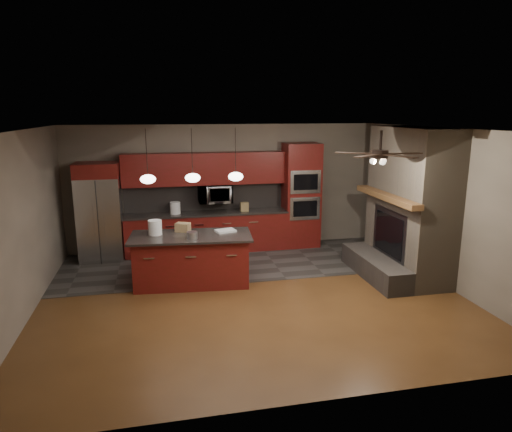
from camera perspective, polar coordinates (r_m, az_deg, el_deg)
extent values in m
plane|color=brown|center=(7.91, -0.46, -9.94)|extent=(7.00, 7.00, 0.00)
cube|color=white|center=(7.29, -0.50, 10.78)|extent=(7.00, 6.00, 0.02)
cube|color=gray|center=(10.38, -3.83, 3.64)|extent=(7.00, 0.02, 2.80)
cube|color=gray|center=(8.85, 22.31, 1.06)|extent=(0.02, 6.00, 2.80)
cube|color=gray|center=(7.60, -27.27, -1.25)|extent=(0.02, 6.00, 2.80)
cube|color=#393633|center=(9.56, -2.65, -5.79)|extent=(7.00, 2.40, 0.01)
cube|color=#6B5E4C|center=(8.97, 18.77, 1.49)|extent=(0.80, 2.00, 2.80)
cube|color=#413C36|center=(8.97, 14.61, -6.19)|extent=(0.50, 2.00, 0.40)
cube|color=#2D2D30|center=(8.91, 16.40, -2.22)|extent=(0.05, 1.20, 0.95)
cube|color=black|center=(8.90, 16.26, -2.23)|extent=(0.02, 1.00, 0.75)
cube|color=brown|center=(8.70, 16.00, 2.35)|extent=(0.22, 2.10, 0.10)
cube|color=maroon|center=(10.23, -6.14, -2.10)|extent=(3.55, 0.60, 0.86)
cube|color=black|center=(10.13, -6.20, 0.36)|extent=(3.59, 0.64, 0.04)
cube|color=black|center=(10.33, -6.41, 2.42)|extent=(3.55, 0.03, 0.60)
cube|color=maroon|center=(10.08, -6.41, 5.90)|extent=(3.55, 0.35, 0.70)
cube|color=maroon|center=(10.50, 5.65, 2.55)|extent=(0.80, 0.60, 2.38)
cube|color=silver|center=(10.26, 6.14, 0.93)|extent=(0.70, 0.03, 0.52)
cube|color=black|center=(10.25, 6.17, 0.91)|extent=(0.55, 0.02, 0.35)
cube|color=silver|center=(10.16, 6.22, 4.25)|extent=(0.70, 0.03, 0.52)
cube|color=black|center=(10.14, 6.25, 4.23)|extent=(0.55, 0.02, 0.35)
imported|color=silver|center=(10.11, -5.16, 2.79)|extent=(0.73, 0.41, 0.50)
cube|color=silver|center=(10.08, -18.88, -0.35)|extent=(0.88, 0.72, 1.76)
cube|color=#2D2D30|center=(9.72, -19.12, -0.84)|extent=(0.02, 0.02, 1.74)
cube|color=silver|center=(9.71, -19.73, -0.58)|extent=(0.03, 0.03, 0.88)
cube|color=silver|center=(9.69, -18.56, -0.52)|extent=(0.03, 0.03, 0.88)
cube|color=maroon|center=(9.90, -19.32, 5.44)|extent=(0.88, 0.72, 0.30)
cube|color=maroon|center=(8.36, -8.06, -5.55)|extent=(2.07, 1.01, 0.88)
cube|color=black|center=(8.23, -8.16, -2.51)|extent=(2.23, 1.17, 0.04)
cylinder|color=white|center=(8.34, -12.50, -1.41)|extent=(0.27, 0.27, 0.26)
cylinder|color=silver|center=(7.96, -7.99, -2.41)|extent=(0.24, 0.24, 0.13)
cube|color=silver|center=(8.39, -3.84, -1.84)|extent=(0.40, 0.33, 0.04)
cube|color=#99794F|center=(8.47, -9.13, -1.40)|extent=(0.30, 0.27, 0.16)
cylinder|color=silver|center=(10.05, -10.08, 1.00)|extent=(0.23, 0.23, 0.26)
cube|color=olive|center=(10.17, -1.47, 1.16)|extent=(0.18, 0.14, 0.19)
cylinder|color=black|center=(7.86, -13.52, 7.74)|extent=(0.01, 0.01, 0.78)
ellipsoid|color=white|center=(7.92, -13.35, 4.50)|extent=(0.26, 0.26, 0.16)
cylinder|color=black|center=(7.88, -8.02, 7.98)|extent=(0.01, 0.01, 0.78)
ellipsoid|color=white|center=(7.93, -7.92, 4.75)|extent=(0.26, 0.26, 0.16)
cylinder|color=black|center=(7.97, -2.58, 8.15)|extent=(0.01, 0.01, 0.78)
ellipsoid|color=white|center=(8.02, -2.55, 4.95)|extent=(0.26, 0.26, 0.16)
cylinder|color=black|center=(7.14, 15.34, 9.08)|extent=(0.04, 0.04, 0.30)
cylinder|color=black|center=(7.15, 15.25, 7.48)|extent=(0.24, 0.24, 0.12)
cube|color=black|center=(7.34, 17.91, 7.44)|extent=(0.60, 0.12, 0.01)
cube|color=black|center=(7.53, 14.79, 7.76)|extent=(0.30, 0.61, 0.01)
cube|color=black|center=(7.22, 12.25, 7.69)|extent=(0.56, 0.45, 0.01)
cube|color=black|center=(6.82, 13.79, 7.31)|extent=(0.56, 0.45, 0.01)
cube|color=black|center=(6.89, 17.50, 7.15)|extent=(0.30, 0.61, 0.01)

